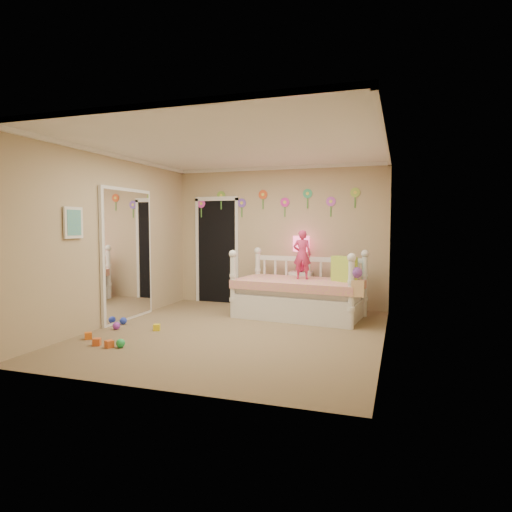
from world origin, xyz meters
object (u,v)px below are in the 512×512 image
(table_lamp, at_px, (301,248))
(nightstand, at_px, (301,290))
(child, at_px, (302,255))
(daybed, at_px, (299,283))

(table_lamp, bearing_deg, nightstand, 0.00)
(child, distance_m, table_lamp, 0.67)
(daybed, relative_size, table_lamp, 3.19)
(daybed, height_order, table_lamp, table_lamp)
(daybed, bearing_deg, nightstand, 106.62)
(nightstand, relative_size, table_lamp, 1.04)
(daybed, bearing_deg, table_lamp, 106.62)
(daybed, xyz_separation_m, table_lamp, (-0.13, 0.72, 0.54))
(nightstand, bearing_deg, table_lamp, 0.00)
(child, xyz_separation_m, nightstand, (-0.16, 0.65, -0.69))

